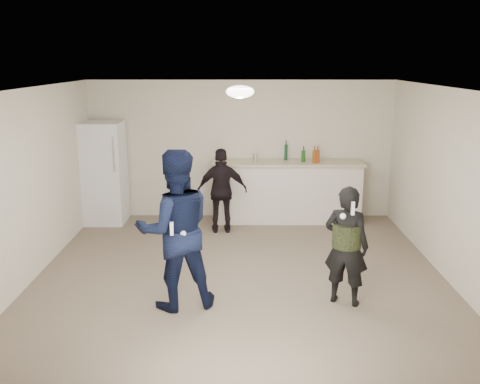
{
  "coord_description": "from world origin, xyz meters",
  "views": [
    {
      "loc": [
        0.03,
        -6.64,
        2.85
      ],
      "look_at": [
        0.0,
        0.2,
        1.15
      ],
      "focal_mm": 40.0,
      "sensor_mm": 36.0,
      "label": 1
    }
  ],
  "objects_px": {
    "fridge": "(104,173)",
    "woman": "(346,246)",
    "counter": "(287,193)",
    "shaker": "(255,158)",
    "spectator": "(222,191)",
    "man": "(175,230)"
  },
  "relations": [
    {
      "from": "fridge",
      "to": "woman",
      "type": "height_order",
      "value": "fridge"
    },
    {
      "from": "counter",
      "to": "shaker",
      "type": "relative_size",
      "value": 15.29
    },
    {
      "from": "spectator",
      "to": "shaker",
      "type": "bearing_deg",
      "value": -140.49
    },
    {
      "from": "fridge",
      "to": "shaker",
      "type": "xyz_separation_m",
      "value": [
        2.67,
        -0.03,
        0.28
      ]
    },
    {
      "from": "shaker",
      "to": "fridge",
      "type": "bearing_deg",
      "value": 179.37
    },
    {
      "from": "woman",
      "to": "spectator",
      "type": "height_order",
      "value": "woman"
    },
    {
      "from": "fridge",
      "to": "woman",
      "type": "distance_m",
      "value": 4.94
    },
    {
      "from": "woman",
      "to": "spectator",
      "type": "relative_size",
      "value": 1.01
    },
    {
      "from": "man",
      "to": "spectator",
      "type": "distance_m",
      "value": 2.85
    },
    {
      "from": "man",
      "to": "spectator",
      "type": "bearing_deg",
      "value": -115.17
    },
    {
      "from": "counter",
      "to": "woman",
      "type": "height_order",
      "value": "woman"
    },
    {
      "from": "shaker",
      "to": "woman",
      "type": "relative_size",
      "value": 0.12
    },
    {
      "from": "shaker",
      "to": "man",
      "type": "bearing_deg",
      "value": -106.56
    },
    {
      "from": "fridge",
      "to": "man",
      "type": "relative_size",
      "value": 0.95
    },
    {
      "from": "shaker",
      "to": "man",
      "type": "xyz_separation_m",
      "value": [
        -1.0,
        -3.35,
        -0.23
      ]
    },
    {
      "from": "woman",
      "to": "counter",
      "type": "bearing_deg",
      "value": -58.45
    },
    {
      "from": "woman",
      "to": "spectator",
      "type": "distance_m",
      "value": 3.14
    },
    {
      "from": "man",
      "to": "woman",
      "type": "height_order",
      "value": "man"
    },
    {
      "from": "fridge",
      "to": "spectator",
      "type": "relative_size",
      "value": 1.26
    },
    {
      "from": "fridge",
      "to": "man",
      "type": "xyz_separation_m",
      "value": [
        1.68,
        -3.38,
        0.04
      ]
    },
    {
      "from": "counter",
      "to": "fridge",
      "type": "relative_size",
      "value": 1.44
    },
    {
      "from": "fridge",
      "to": "spectator",
      "type": "bearing_deg",
      "value": -15.16
    }
  ]
}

